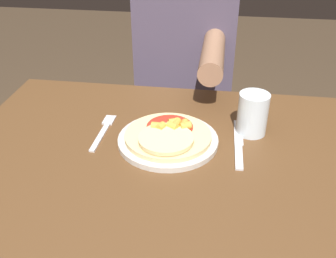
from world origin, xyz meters
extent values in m
cube|color=brown|center=(0.00, 0.00, 0.74)|extent=(1.05, 0.74, 0.03)
cylinder|color=brown|center=(-0.46, 0.31, 0.36)|extent=(0.06, 0.06, 0.72)
cylinder|color=brown|center=(0.46, 0.31, 0.36)|extent=(0.06, 0.06, 0.72)
cylinder|color=beige|center=(-0.01, 0.05, 0.76)|extent=(0.25, 0.25, 0.01)
cylinder|color=#E0C689|center=(-0.01, 0.05, 0.77)|extent=(0.22, 0.22, 0.01)
cylinder|color=#B22D1E|center=(-0.01, 0.09, 0.78)|extent=(0.12, 0.12, 0.00)
cylinder|color=beige|center=(-0.01, 0.02, 0.79)|extent=(0.13, 0.13, 0.01)
cylinder|color=gold|center=(-0.04, 0.07, 0.79)|extent=(0.03, 0.02, 0.02)
cylinder|color=gold|center=(0.03, 0.08, 0.79)|extent=(0.02, 0.03, 0.02)
cylinder|color=gold|center=(0.00, 0.09, 0.79)|extent=(0.03, 0.03, 0.02)
cylinder|color=gold|center=(0.01, 0.08, 0.79)|extent=(0.02, 0.03, 0.02)
cylinder|color=gold|center=(0.03, 0.08, 0.79)|extent=(0.03, 0.03, 0.02)
cylinder|color=gold|center=(-0.03, 0.06, 0.79)|extent=(0.03, 0.03, 0.02)
cylinder|color=gold|center=(0.00, 0.07, 0.79)|extent=(0.03, 0.03, 0.02)
cube|color=silver|center=(-0.18, 0.05, 0.75)|extent=(0.02, 0.13, 0.00)
cube|color=silver|center=(-0.18, 0.14, 0.75)|extent=(0.03, 0.05, 0.00)
cube|color=silver|center=(0.17, 0.01, 0.75)|extent=(0.02, 0.10, 0.00)
cube|color=silver|center=(0.17, 0.12, 0.75)|extent=(0.02, 0.12, 0.00)
cylinder|color=silver|center=(0.20, 0.13, 0.81)|extent=(0.08, 0.08, 0.11)
cylinder|color=#2D2D38|center=(-0.10, 0.63, 0.25)|extent=(0.11, 0.11, 0.51)
cylinder|color=#2D2D38|center=(0.05, 0.63, 0.25)|extent=(0.11, 0.11, 0.51)
cube|color=#4C4256|center=(-0.02, 0.63, 0.76)|extent=(0.35, 0.22, 0.49)
cylinder|color=#8E664C|center=(0.08, 0.37, 0.87)|extent=(0.07, 0.30, 0.07)
camera|label=1|loc=(0.11, -0.76, 1.29)|focal=42.00mm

